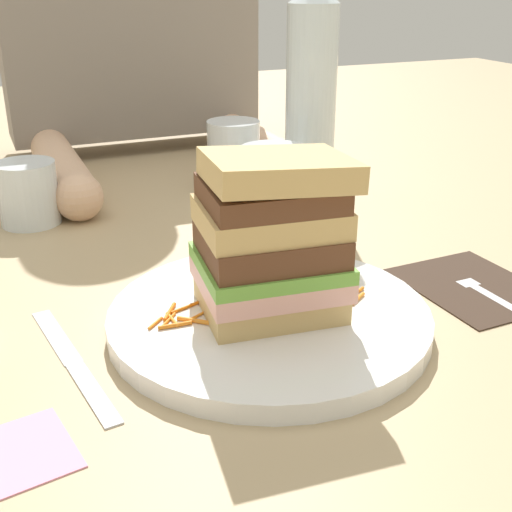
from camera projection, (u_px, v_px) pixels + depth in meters
name	position (u px, v px, depth m)	size (l,w,h in m)	color
ground_plane	(269.00, 319.00, 0.62)	(3.00, 3.00, 0.00)	tan
main_plate	(269.00, 318.00, 0.60)	(0.29, 0.29, 0.02)	white
sandwich	(271.00, 238.00, 0.57)	(0.13, 0.12, 0.15)	tan
carrot_shred_0	(172.00, 319.00, 0.58)	(0.00, 0.00, 0.03)	orange
carrot_shred_1	(154.00, 322.00, 0.57)	(0.00, 0.00, 0.02)	orange
carrot_shred_2	(175.00, 325.00, 0.57)	(0.00, 0.00, 0.03)	orange
carrot_shred_3	(170.00, 312.00, 0.59)	(0.00, 0.00, 0.03)	orange
carrot_shred_4	(168.00, 321.00, 0.58)	(0.00, 0.00, 0.03)	orange
carrot_shred_5	(185.00, 307.00, 0.60)	(0.00, 0.00, 0.03)	orange
carrot_shred_6	(194.00, 321.00, 0.58)	(0.00, 0.00, 0.03)	orange
carrot_shred_7	(199.00, 313.00, 0.59)	(0.00, 0.00, 0.03)	orange
carrot_shred_8	(358.00, 291.00, 0.63)	(0.00, 0.00, 0.02)	orange
carrot_shred_9	(358.00, 298.00, 0.61)	(0.00, 0.00, 0.02)	orange
carrot_shred_10	(351.00, 303.00, 0.61)	(0.00, 0.00, 0.03)	orange
carrot_shred_11	(342.00, 293.00, 0.63)	(0.00, 0.00, 0.03)	orange
carrot_shred_12	(345.00, 300.00, 0.61)	(0.00, 0.00, 0.03)	orange
napkin_dark	(474.00, 286.00, 0.68)	(0.12, 0.15, 0.00)	#38281E
fork	(490.00, 292.00, 0.66)	(0.02, 0.17, 0.00)	silver
knife	(75.00, 364.00, 0.55)	(0.04, 0.20, 0.00)	silver
juice_glass	(274.00, 194.00, 0.82)	(0.08, 0.08, 0.10)	white
water_bottle	(311.00, 95.00, 0.87)	(0.07, 0.07, 0.33)	silver
empty_tumbler_0	(28.00, 193.00, 0.84)	(0.07, 0.07, 0.08)	silver
empty_tumbler_1	(234.00, 155.00, 0.97)	(0.08, 0.08, 0.10)	silver
napkin_pink	(11.00, 455.00, 0.44)	(0.08, 0.07, 0.00)	pink
diner_across	(129.00, 0.00, 1.10)	(0.42, 0.47, 0.57)	#DBAD89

